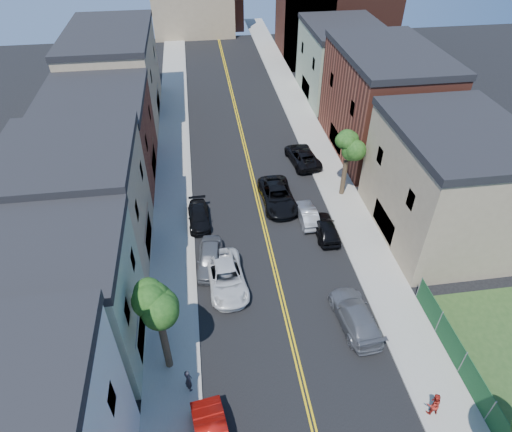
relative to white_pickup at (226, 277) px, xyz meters
name	(u,v)px	position (x,y,z in m)	size (l,w,h in m)	color
sidewalk_left	(172,152)	(-4.10, 19.82, -0.73)	(3.20, 100.00, 0.15)	gray
sidewalk_right	(315,142)	(11.70, 19.82, -0.73)	(3.20, 100.00, 0.15)	gray
curb_left	(189,151)	(-2.35, 19.82, -0.73)	(0.30, 100.00, 0.15)	gray
curb_right	(300,143)	(9.95, 19.82, -0.73)	(0.30, 100.00, 0.15)	gray
bldg_left_palegrn	(55,307)	(-10.20, -4.18, 3.45)	(9.00, 8.00, 8.50)	gray
bldg_left_tan_near	(80,209)	(-10.20, 4.82, 3.70)	(9.00, 10.00, 9.00)	#998466
bldg_left_brick	(101,142)	(-10.20, 15.82, 3.20)	(9.00, 12.00, 8.00)	brown
bldg_left_tan_far	(115,78)	(-10.20, 29.82, 3.95)	(9.00, 16.00, 9.50)	#998466
bldg_right_tan	(445,186)	(17.80, 3.82, 3.70)	(9.00, 12.00, 9.00)	#998466
bldg_right_brick	(382,105)	(17.80, 17.82, 4.20)	(9.00, 14.00, 10.00)	brown
bldg_right_palegrn	(341,64)	(17.80, 31.82, 3.45)	(9.00, 12.00, 8.50)	gray
church	(330,8)	(20.13, 46.89, 6.44)	(16.20, 14.20, 22.60)	#4C2319
fence_right	(475,386)	(13.30, -10.68, 0.30)	(0.04, 15.00, 1.90)	#143F1E
tree_left_mid	(155,295)	(-4.08, -6.17, 5.78)	(5.20, 5.20, 9.29)	#3A281D
tree_right_far	(349,140)	(11.72, 9.83, 4.95)	(4.40, 4.40, 8.03)	#3A281D
white_pickup	(226,277)	(0.00, 0.00, 0.00)	(2.66, 5.78, 1.61)	silver
grey_car_left	(210,258)	(-1.05, 2.16, -0.01)	(1.88, 4.66, 1.59)	#5A5C61
black_car_left	(199,216)	(-1.70, 7.59, -0.16)	(1.80, 4.43, 1.28)	black
grey_car_right	(355,316)	(8.22, -4.66, 0.00)	(2.24, 5.50, 1.60)	slate
black_car_right	(326,228)	(8.66, 4.46, -0.06)	(1.76, 4.37, 1.49)	black
silver_car_right	(307,214)	(7.60, 6.52, -0.13)	(1.42, 4.08, 1.35)	#ADAFB5
dark_car_right_far	(302,156)	(9.30, 15.89, -0.03)	(2.56, 5.56, 1.54)	black
black_suv_lane	(278,196)	(5.49, 9.27, 0.04)	(2.80, 6.07, 1.69)	black
pedestrian_left	(188,380)	(-2.90, -7.94, 0.22)	(0.64, 0.42, 1.75)	#232229
pedestrian_right	(433,404)	(10.50, -11.29, 0.19)	(0.82, 0.64, 1.69)	#A52219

